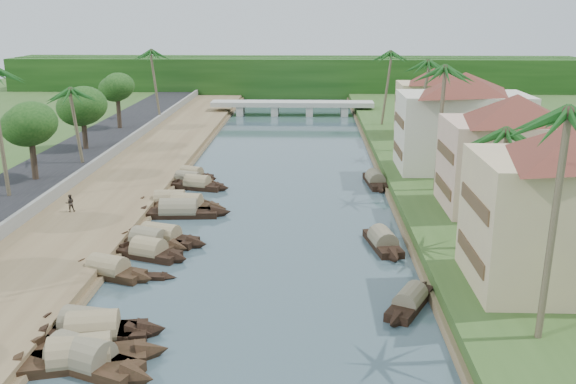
{
  "coord_description": "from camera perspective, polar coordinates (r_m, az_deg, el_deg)",
  "views": [
    {
      "loc": [
        3.1,
        -38.91,
        17.35
      ],
      "look_at": [
        1.22,
        15.55,
        2.0
      ],
      "focal_mm": 40.0,
      "sensor_mm": 36.0,
      "label": 1
    }
  ],
  "objects": [
    {
      "name": "sampan_1",
      "position": [
        37.52,
        -16.91,
        -11.82
      ],
      "size": [
        8.31,
        3.24,
        2.39
      ],
      "rotation": [
        0.0,
        0.0,
        0.18
      ],
      "color": "black",
      "rests_on": "ground"
    },
    {
      "name": "sampan_10",
      "position": [
        60.26,
        -10.46,
        -0.86
      ],
      "size": [
        8.08,
        2.17,
        2.21
      ],
      "rotation": [
        0.0,
        0.0,
        0.05
      ],
      "color": "black",
      "rests_on": "ground"
    },
    {
      "name": "tree_6",
      "position": [
        74.61,
        18.35,
        6.7
      ],
      "size": [
        4.91,
        4.91,
        7.57
      ],
      "color": "#402F24",
      "rests_on": "ground"
    },
    {
      "name": "sampan_4",
      "position": [
        45.56,
        -15.69,
        -6.71
      ],
      "size": [
        7.42,
        4.05,
        2.1
      ],
      "rotation": [
        0.0,
        0.0,
        -0.36
      ],
      "color": "black",
      "rests_on": "ground"
    },
    {
      "name": "sampan_13",
      "position": [
        69.92,
        -8.56,
        1.53
      ],
      "size": [
        6.54,
        3.98,
        1.85
      ],
      "rotation": [
        0.0,
        0.0,
        -0.43
      ],
      "color": "black",
      "rests_on": "ground"
    },
    {
      "name": "sampan_7",
      "position": [
        51.01,
        -11.26,
        -3.98
      ],
      "size": [
        8.41,
        4.26,
        2.21
      ],
      "rotation": [
        0.0,
        0.0,
        -0.33
      ],
      "color": "black",
      "rests_on": "ground"
    },
    {
      "name": "canoe_2",
      "position": [
        61.58,
        -11.02,
        -0.84
      ],
      "size": [
        4.73,
        2.83,
        0.72
      ],
      "rotation": [
        0.0,
        0.0,
        -0.46
      ],
      "color": "black",
      "rests_on": "ground"
    },
    {
      "name": "building_mid",
      "position": [
        56.66,
        19.31,
        3.42
      ],
      "size": [
        14.11,
        14.11,
        9.7
      ],
      "color": "#D5AC97",
      "rests_on": "right_bank"
    },
    {
      "name": "building_far",
      "position": [
        69.64,
        15.23,
        6.12
      ],
      "size": [
        15.59,
        15.59,
        10.2
      ],
      "color": "beige",
      "rests_on": "right_bank"
    },
    {
      "name": "tree_5",
      "position": [
        94.11,
        -14.96,
        8.92
      ],
      "size": [
        4.42,
        4.42,
        7.58
      ],
      "color": "#402F24",
      "rests_on": "ground"
    },
    {
      "name": "palm_6",
      "position": [
        72.79,
        -18.42,
        8.5
      ],
      "size": [
        3.2,
        3.2,
        9.5
      ],
      "color": "brown",
      "rests_on": "ground"
    },
    {
      "name": "sampan_2",
      "position": [
        35.26,
        -17.97,
        -13.8
      ],
      "size": [
        9.29,
        4.13,
        2.38
      ],
      "rotation": [
        0.0,
        0.0,
        0.26
      ],
      "color": "black",
      "rests_on": "ground"
    },
    {
      "name": "building_distant",
      "position": [
        89.28,
        12.99,
        7.95
      ],
      "size": [
        12.62,
        12.62,
        9.2
      ],
      "color": "tan",
      "rests_on": "right_bank"
    },
    {
      "name": "canoe_1",
      "position": [
        44.86,
        -13.25,
        -7.33
      ],
      "size": [
        5.46,
        1.0,
        0.88
      ],
      "rotation": [
        0.0,
        0.0,
        -0.02
      ],
      "color": "black",
      "rests_on": "ground"
    },
    {
      "name": "ground",
      "position": [
        42.72,
        -2.38,
        -8.25
      ],
      "size": [
        220.0,
        220.0,
        0.0
      ],
      "primitive_type": "plane",
      "color": "#394E55",
      "rests_on": "ground"
    },
    {
      "name": "treeline",
      "position": [
        139.59,
        0.71,
        10.24
      ],
      "size": [
        120.0,
        14.0,
        8.0
      ],
      "color": "#12360E",
      "rests_on": "ground"
    },
    {
      "name": "palm_3",
      "position": [
        77.96,
        11.72,
        11.11
      ],
      "size": [
        3.2,
        3.2,
        12.09
      ],
      "color": "brown",
      "rests_on": "ground"
    },
    {
      "name": "sampan_14",
      "position": [
        40.17,
        10.79,
        -9.52
      ],
      "size": [
        4.43,
        7.05,
        1.81
      ],
      "rotation": [
        0.0,
        0.0,
        1.1
      ],
      "color": "black",
      "rests_on": "ground"
    },
    {
      "name": "sampan_3",
      "position": [
        38.27,
        -17.38,
        -11.31
      ],
      "size": [
        8.2,
        3.12,
        2.17
      ],
      "rotation": [
        0.0,
        0.0,
        -0.19
      ],
      "color": "black",
      "rests_on": "ground"
    },
    {
      "name": "sampan_6",
      "position": [
        50.3,
        -12.3,
        -4.32
      ],
      "size": [
        7.27,
        4.17,
        2.16
      ],
      "rotation": [
        0.0,
        0.0,
        -0.38
      ],
      "color": "black",
      "rests_on": "ground"
    },
    {
      "name": "palm_1",
      "position": [
        45.99,
        18.3,
        4.94
      ],
      "size": [
        3.2,
        3.2,
        9.9
      ],
      "color": "brown",
      "rests_on": "ground"
    },
    {
      "name": "road",
      "position": [
        67.16,
        -22.36,
        0.17
      ],
      "size": [
        8.0,
        180.0,
        1.4
      ],
      "primitive_type": "cube",
      "color": "black",
      "rests_on": "ground"
    },
    {
      "name": "sampan_11",
      "position": [
        65.71,
        -8.06,
        0.64
      ],
      "size": [
        7.27,
        3.34,
        2.07
      ],
      "rotation": [
        0.0,
        0.0,
        -0.26
      ],
      "color": "black",
      "rests_on": "ground"
    },
    {
      "name": "tree_4",
      "position": [
        80.7,
        -17.81,
        7.21
      ],
      "size": [
        5.31,
        5.31,
        7.3
      ],
      "color": "#402F24",
      "rests_on": "ground"
    },
    {
      "name": "palm_2",
      "position": [
        60.08,
        13.62,
        10.43
      ],
      "size": [
        3.2,
        3.2,
        12.89
      ],
      "color": "brown",
      "rests_on": "ground"
    },
    {
      "name": "sampan_5",
      "position": [
        48.17,
        -12.27,
        -5.23
      ],
      "size": [
        6.8,
        3.87,
        2.14
      ],
      "rotation": [
        0.0,
        0.0,
        -0.36
      ],
      "color": "black",
      "rests_on": "ground"
    },
    {
      "name": "sampan_0",
      "position": [
        35.14,
        -17.89,
        -13.91
      ],
      "size": [
        9.17,
        5.26,
        2.39
      ],
      "rotation": [
        0.0,
        0.0,
        -0.4
      ],
      "color": "black",
      "rests_on": "ground"
    },
    {
      "name": "bridge",
      "position": [
        112.05,
        0.38,
        7.71
      ],
      "size": [
        28.0,
        4.0,
        2.4
      ],
      "color": "#B0B0A4",
      "rests_on": "ground"
    },
    {
      "name": "person_far",
      "position": [
        57.95,
        -18.81,
        -0.94
      ],
      "size": [
        0.92,
        0.83,
        1.53
      ],
      "primitive_type": "imported",
      "rotation": [
        0.0,
        0.0,
        3.57
      ],
      "color": "#322A23",
      "rests_on": "left_bank"
    },
    {
      "name": "palm_0",
      "position": [
        32.79,
        23.37,
        6.08
      ],
      "size": [
        3.2,
        3.2,
        13.23
      ],
      "color": "brown",
      "rests_on": "ground"
    },
    {
      "name": "retaining_wall",
      "position": [
        65.34,
        -18.98,
        0.68
      ],
      "size": [
        0.4,
        180.0,
        1.1
      ],
      "primitive_type": "cube",
      "color": "slate",
      "rests_on": "left_bank"
    },
    {
      "name": "palm_7",
      "position": [
        95.71,
        8.71,
        12.02
      ],
      "size": [
        3.2,
        3.2,
        12.04
      ],
      "color": "brown",
      "rests_on": "ground"
    },
    {
      "name": "palm_8",
      "position": [
        101.58,
        -11.72,
        12.04
      ],
      "size": [
        3.2,
        3.2,
        11.77
      ],
      "color": "brown",
      "rests_on": "ground"
    },
    {
      "name": "sampan_9",
      "position": [
        57.15,
        -9.69,
        -1.73
      ],
      "size": [
        9.56,
        2.45,
        2.37
      ],
      "rotation": [
        0.0,
        0.0,
        0.06
      ],
      "color": "black",
      "rests_on": "ground"
    },
    {
      "name": "right_bank",
      "position": [
        63.28,
        16.45,
        -0.28
      ],
      "size": [
        16.0,
        180.0,
        1.2
      ],
      "primitive_type": "cube",
      "color": "#304E1F",
      "rests_on": "ground"
    },
    {
      "name": "sampan_12",
      "position": [
        67.92,
        -8.88,
        1.09
      ],
      "size": [
        7.33,
        3.5,
        1.8
      ],
      "rotation": [
        0.0,
        0.0,
        -0.32
      ],
      "color": "black",
      "rests_on": "ground"
    },
    {
      "name": "sampan_16",
      "position": [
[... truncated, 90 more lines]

